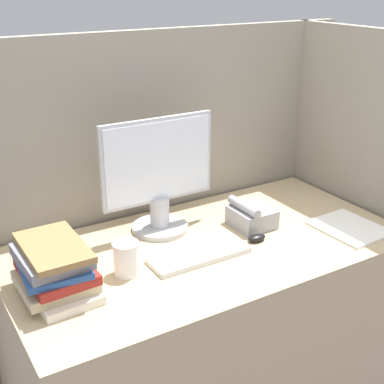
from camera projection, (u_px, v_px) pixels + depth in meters
cubicle_panel_rear at (156, 206)px, 2.37m from camera, size 1.92×0.04×1.52m
cubicle_panel_right at (352, 200)px, 2.43m from camera, size 0.04×0.84×1.52m
desk at (207, 327)px, 2.17m from camera, size 1.52×0.78×0.76m
monitor at (159, 181)px, 2.07m from camera, size 0.47×0.23×0.46m
keyboard at (199, 255)px, 1.93m from camera, size 0.37×0.13×0.02m
mouse at (257, 238)px, 2.05m from camera, size 0.08×0.04×0.03m
coffee_cup at (126, 258)px, 1.81m from camera, size 0.09×0.09×0.12m
book_stack at (55, 270)px, 1.69m from camera, size 0.23×0.31×0.17m
desk_telephone at (251, 216)px, 2.16m from camera, size 0.15×0.18×0.11m
paper_pile at (349, 228)px, 2.15m from camera, size 0.24×0.29×0.01m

